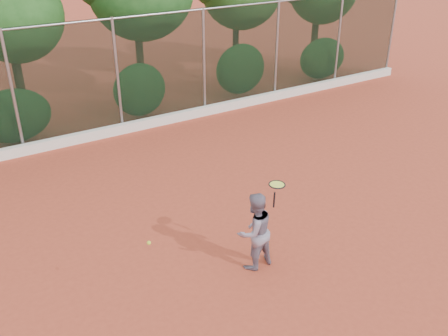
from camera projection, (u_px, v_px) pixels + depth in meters
ground at (249, 239)px, 10.46m from camera, size 80.00×80.00×0.00m
concrete_curb at (125, 128)px, 15.54m from camera, size 24.00×0.20×0.30m
tennis_player at (255, 231)px, 9.34m from camera, size 0.80×0.64×1.57m
chainlink_fence at (117, 73)px, 14.90m from camera, size 24.09×0.09×3.50m
tennis_racket at (277, 186)px, 9.07m from camera, size 0.39×0.39×0.53m
tennis_ball_in_flight at (149, 243)px, 7.76m from camera, size 0.07×0.07×0.07m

